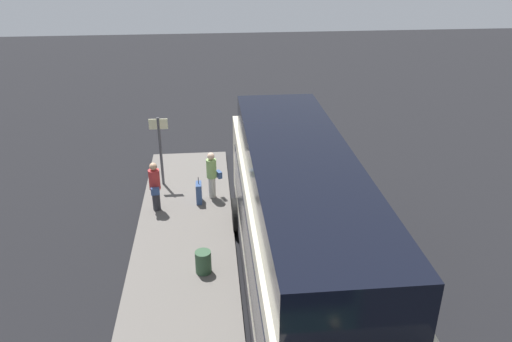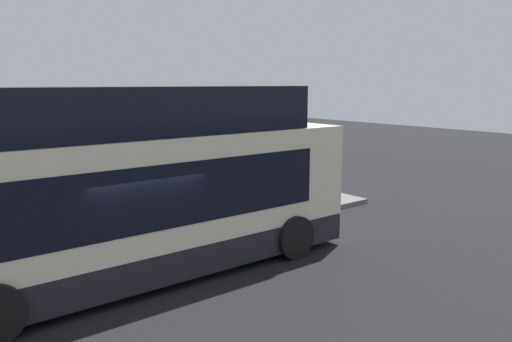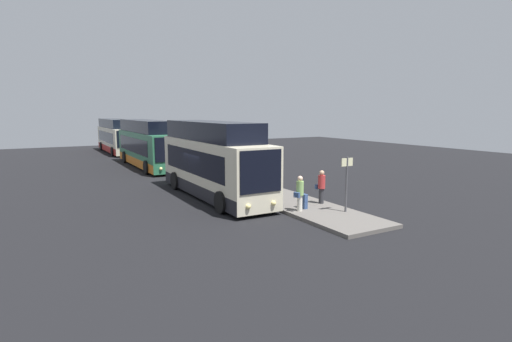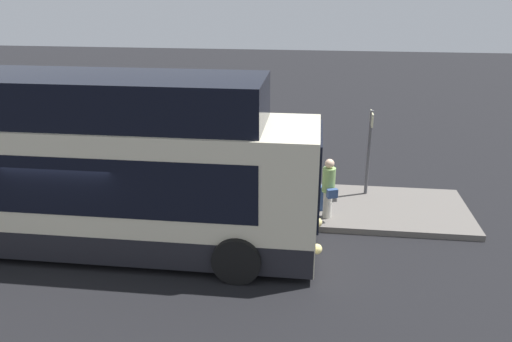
% 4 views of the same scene
% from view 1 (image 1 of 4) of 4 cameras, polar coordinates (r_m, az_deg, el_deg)
% --- Properties ---
extents(ground, '(80.00, 80.00, 0.00)m').
position_cam_1_polar(ground, '(13.21, 5.58, -15.41)').
color(ground, black).
extents(platform, '(20.00, 3.06, 0.17)m').
position_cam_1_polar(platform, '(13.00, -8.64, -15.89)').
color(platform, '#605B56').
rests_on(platform, ground).
extents(bus_lead, '(10.80, 2.74, 4.32)m').
position_cam_1_polar(bus_lead, '(12.18, 4.63, -7.88)').
color(bus_lead, beige).
rests_on(bus_lead, ground).
extents(passenger_boarding, '(0.49, 0.60, 1.70)m').
position_cam_1_polar(passenger_boarding, '(17.44, -5.05, -0.25)').
color(passenger_boarding, silver).
rests_on(passenger_boarding, platform).
extents(passenger_waiting, '(0.57, 0.40, 1.73)m').
position_cam_1_polar(passenger_waiting, '(16.87, -11.48, -1.57)').
color(passenger_waiting, '#2D2D33').
rests_on(passenger_waiting, platform).
extents(suitcase, '(0.48, 0.19, 0.96)m').
position_cam_1_polar(suitcase, '(17.38, -6.54, -2.49)').
color(suitcase, '#334C7F').
rests_on(suitcase, platform).
extents(sign_post, '(0.10, 0.67, 2.61)m').
position_cam_1_polar(sign_post, '(18.35, -10.91, 3.03)').
color(sign_post, '#4C4C51').
rests_on(sign_post, platform).
extents(trash_bin, '(0.44, 0.44, 0.65)m').
position_cam_1_polar(trash_bin, '(13.96, -6.04, -10.29)').
color(trash_bin, '#2D4C33').
rests_on(trash_bin, platform).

